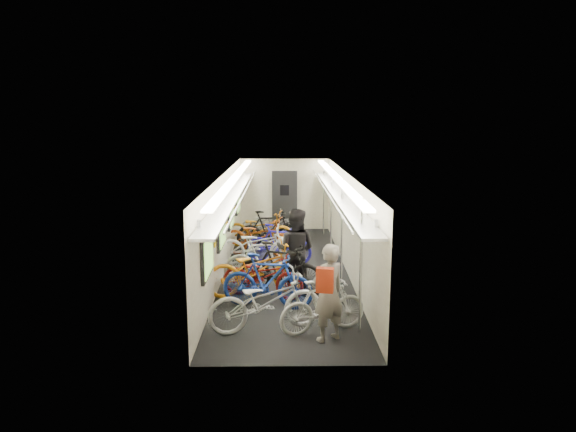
{
  "coord_description": "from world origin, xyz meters",
  "views": [
    {
      "loc": [
        -0.1,
        -12.21,
        3.66
      ],
      "look_at": [
        0.07,
        1.25,
        1.15
      ],
      "focal_mm": 32.0,
      "sensor_mm": 36.0,
      "label": 1
    }
  ],
  "objects_px": {
    "bicycle_1": "(267,281)",
    "passenger_near": "(328,293)",
    "passenger_mid": "(295,250)",
    "backpack": "(325,280)",
    "bicycle_0": "(266,301)"
  },
  "relations": [
    {
      "from": "bicycle_1",
      "to": "bicycle_0",
      "type": "bearing_deg",
      "value": -166.72
    },
    {
      "from": "bicycle_1",
      "to": "passenger_near",
      "type": "relative_size",
      "value": 1.1
    },
    {
      "from": "passenger_near",
      "to": "passenger_mid",
      "type": "height_order",
      "value": "passenger_mid"
    },
    {
      "from": "passenger_mid",
      "to": "bicycle_1",
      "type": "bearing_deg",
      "value": 79.36
    },
    {
      "from": "passenger_mid",
      "to": "backpack",
      "type": "bearing_deg",
      "value": 114.32
    },
    {
      "from": "passenger_mid",
      "to": "backpack",
      "type": "distance_m",
      "value": 3.34
    },
    {
      "from": "bicycle_0",
      "to": "bicycle_1",
      "type": "relative_size",
      "value": 1.11
    },
    {
      "from": "backpack",
      "to": "passenger_mid",
      "type": "bearing_deg",
      "value": 108.17
    },
    {
      "from": "bicycle_0",
      "to": "passenger_near",
      "type": "height_order",
      "value": "passenger_near"
    },
    {
      "from": "passenger_near",
      "to": "backpack",
      "type": "relative_size",
      "value": 4.4
    },
    {
      "from": "bicycle_1",
      "to": "passenger_mid",
      "type": "bearing_deg",
      "value": -15.79
    },
    {
      "from": "bicycle_0",
      "to": "passenger_mid",
      "type": "xyz_separation_m",
      "value": [
        0.58,
        2.18,
        0.37
      ]
    },
    {
      "from": "passenger_mid",
      "to": "backpack",
      "type": "relative_size",
      "value": 4.78
    },
    {
      "from": "passenger_near",
      "to": "passenger_mid",
      "type": "distance_m",
      "value": 2.64
    },
    {
      "from": "bicycle_1",
      "to": "passenger_near",
      "type": "height_order",
      "value": "passenger_near"
    }
  ]
}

